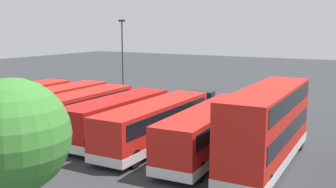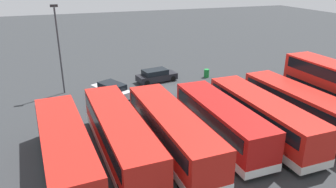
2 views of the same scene
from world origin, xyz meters
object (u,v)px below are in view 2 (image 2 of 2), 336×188
Objects in this scene: bus_single_deck_second at (302,107)px; bus_single_deck_seventh at (65,149)px; bus_single_deck_fourth at (221,121)px; car_small_green at (156,76)px; car_hatchback_silver at (111,90)px; lamp_post_tall at (59,44)px; bus_single_deck_fifth at (172,130)px; waste_bin_yellow at (207,73)px; bus_single_deck_sixth at (120,134)px; bus_single_deck_third at (262,116)px.

bus_single_deck_seventh is at bearing 0.75° from bus_single_deck_second.
car_small_green is at bearing -89.29° from bus_single_deck_fourth.
car_hatchback_silver is 0.55× the size of lamp_post_tall.
bus_single_deck_fourth is at bearing -178.64° from bus_single_deck_seventh.
bus_single_deck_second is 17.89m from bus_single_deck_seventh.
lamp_post_tall is at bearing -92.28° from bus_single_deck_seventh.
bus_single_deck_fifth reaches higher than waste_bin_yellow.
car_hatchback_silver is at bearing 147.98° from lamp_post_tall.
lamp_post_tall is 9.22× the size of waste_bin_yellow.
bus_single_deck_fourth is at bearing 125.32° from lamp_post_tall.
waste_bin_yellow is (-6.04, 0.46, -0.23)m from car_small_green.
bus_single_deck_sixth is at bearing 82.56° from car_hatchback_silver.
car_small_green is (-3.63, -14.56, -0.92)m from bus_single_deck_fifth.
bus_single_deck_fifth and bus_single_deck_sixth have the same top height.
car_small_green is at bearing -62.96° from bus_single_deck_second.
bus_single_deck_second and bus_single_deck_third have the same top height.
bus_single_deck_third reaches higher than car_hatchback_silver.
bus_single_deck_sixth is at bearing 63.29° from car_small_green.
bus_single_deck_third and bus_single_deck_seventh have the same top height.
car_hatchback_silver is (-1.44, -11.04, -0.92)m from bus_single_deck_sixth.
car_small_green is at bearing -178.95° from lamp_post_tall.
car_hatchback_silver is 5.10× the size of waste_bin_yellow.
bus_single_deck_second is 1.34× the size of lamp_post_tall.
bus_single_deck_fourth is (7.20, -0.02, -0.00)m from bus_single_deck_second.
bus_single_deck_sixth is (3.39, -0.62, 0.00)m from bus_single_deck_fifth.
waste_bin_yellow is (-13.05, -13.49, -1.15)m from bus_single_deck_sixth.
bus_single_deck_sixth is 2.48× the size of car_hatchback_silver.
bus_single_deck_sixth is (10.51, -0.72, 0.00)m from bus_single_deck_third.
bus_single_deck_second is at bearing 95.49° from waste_bin_yellow.
bus_single_deck_third reaches higher than car_small_green.
lamp_post_tall is at bearing -54.68° from bus_single_deck_fourth.
bus_single_deck_fifth is 17.13m from waste_bin_yellow.
bus_single_deck_seventh is 1.32× the size of lamp_post_tall.
lamp_post_tall is at bearing -0.99° from waste_bin_yellow.
waste_bin_yellow is (-5.86, -13.99, -1.14)m from bus_single_deck_fourth.
bus_single_deck_fifth is (3.81, 0.11, 0.00)m from bus_single_deck_fourth.
bus_single_deck_third is 14.48m from waste_bin_yellow.
bus_single_deck_fifth and bus_single_deck_seventh have the same top height.
bus_single_deck_fourth is 2.19× the size of car_small_green.
bus_single_deck_sixth is at bearing -2.07° from bus_single_deck_second.
bus_single_deck_third is at bearing 132.82° from lamp_post_tall.
car_small_green is at bearing -125.55° from bus_single_deck_seventh.
bus_single_deck_sixth reaches higher than car_small_green.
bus_single_deck_seventh is at bearing 40.72° from waste_bin_yellow.
bus_single_deck_third is (3.89, 0.20, -0.00)m from bus_single_deck_second.
bus_single_deck_seventh is (10.69, 0.25, 0.00)m from bus_single_deck_fourth.
bus_single_deck_seventh is at bearing 12.22° from bus_single_deck_sixth.
bus_single_deck_sixth is 1.04× the size of bus_single_deck_seventh.
lamp_post_tall is at bearing -66.33° from bus_single_deck_fifth.
bus_single_deck_seventh reaches higher than car_hatchback_silver.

